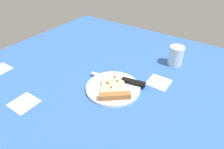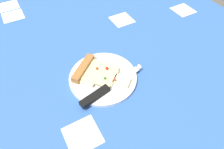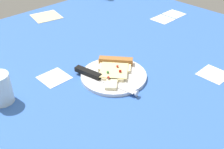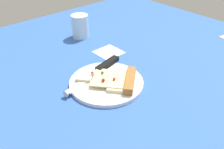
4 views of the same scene
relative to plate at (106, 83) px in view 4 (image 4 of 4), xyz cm
name	(u,v)px [view 4 (image 4 of 4)]	position (x,y,z in cm)	size (l,w,h in cm)	color
ground_plane	(129,97)	(-7.60, -1.97, -2.06)	(144.92, 144.92, 3.00)	#3360B7
plate	(106,83)	(0.00, 0.00, 0.00)	(22.15, 22.15, 1.13)	silver
pizza_slice	(115,80)	(-2.03, -1.66, 1.34)	(18.40, 17.07, 2.30)	beige
knife	(99,70)	(5.37, -1.38, 1.17)	(6.85, 23.94, 2.45)	silver
drinking_glass	(80,26)	(32.71, -13.93, 4.10)	(6.89, 6.89, 9.33)	silver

